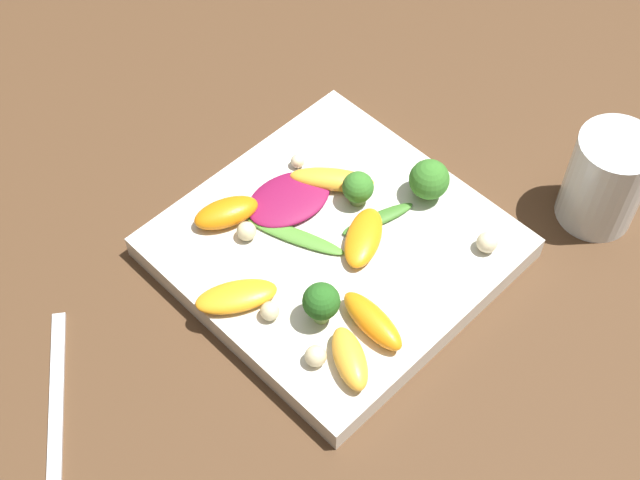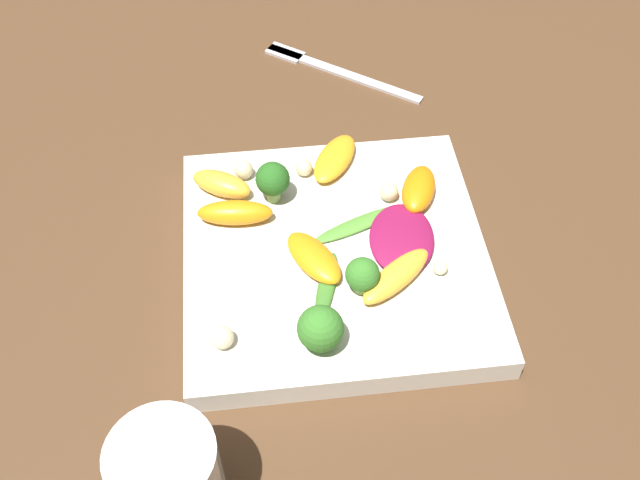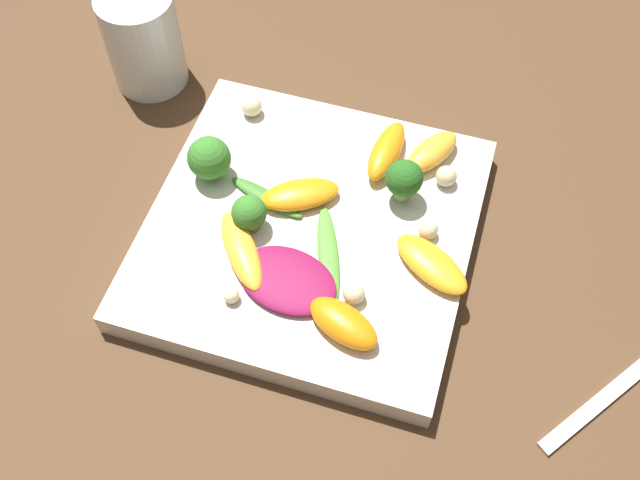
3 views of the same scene
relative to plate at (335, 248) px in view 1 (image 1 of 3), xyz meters
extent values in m
plane|color=#4C331E|center=(0.00, 0.00, -0.01)|extent=(2.40, 2.40, 0.00)
cube|color=silver|center=(0.00, 0.00, 0.00)|extent=(0.26, 0.26, 0.02)
cylinder|color=white|center=(0.20, -0.13, 0.04)|extent=(0.07, 0.07, 0.09)
cube|color=silver|center=(-0.27, 0.04, -0.01)|extent=(0.12, 0.16, 0.01)
ellipsoid|color=maroon|center=(0.00, 0.06, 0.02)|extent=(0.09, 0.07, 0.01)
ellipsoid|color=#FCAD33|center=(0.04, 0.04, 0.02)|extent=(0.07, 0.07, 0.02)
ellipsoid|color=orange|center=(-0.05, 0.08, 0.02)|extent=(0.06, 0.05, 0.02)
ellipsoid|color=orange|center=(0.01, -0.02, 0.02)|extent=(0.07, 0.06, 0.02)
ellipsoid|color=#FCAD33|center=(-0.08, -0.09, 0.02)|extent=(0.05, 0.06, 0.02)
ellipsoid|color=orange|center=(-0.10, 0.01, 0.02)|extent=(0.07, 0.06, 0.01)
ellipsoid|color=orange|center=(-0.04, -0.08, 0.02)|extent=(0.03, 0.07, 0.02)
cylinder|color=#7A9E51|center=(0.09, -0.02, 0.02)|extent=(0.01, 0.01, 0.01)
sphere|color=#387A28|center=(0.09, -0.02, 0.03)|extent=(0.04, 0.04, 0.04)
cylinder|color=#7A9E51|center=(0.04, 0.02, 0.02)|extent=(0.01, 0.01, 0.01)
sphere|color=#387A28|center=(0.04, 0.02, 0.03)|extent=(0.03, 0.03, 0.03)
cylinder|color=#84AD5B|center=(-0.06, -0.05, 0.02)|extent=(0.01, 0.01, 0.02)
sphere|color=#26601E|center=(-0.06, -0.05, 0.04)|extent=(0.03, 0.03, 0.03)
ellipsoid|color=#518E33|center=(-0.02, 0.03, 0.01)|extent=(0.05, 0.09, 0.01)
ellipsoid|color=#3D7528|center=(0.04, -0.01, 0.01)|extent=(0.07, 0.03, 0.01)
sphere|color=beige|center=(0.04, 0.08, 0.02)|extent=(0.01, 0.01, 0.01)
sphere|color=beige|center=(0.09, -0.10, 0.02)|extent=(0.02, 0.02, 0.02)
sphere|color=beige|center=(-0.09, -0.02, 0.02)|extent=(0.02, 0.02, 0.02)
sphere|color=beige|center=(-0.10, -0.07, 0.02)|extent=(0.02, 0.02, 0.02)
sphere|color=beige|center=(-0.05, 0.06, 0.02)|extent=(0.02, 0.02, 0.02)
camera|label=1|loc=(-0.33, -0.31, 0.63)|focal=50.00mm
camera|label=2|loc=(0.40, -0.06, 0.51)|focal=42.00mm
camera|label=3|loc=(-0.11, 0.32, 0.51)|focal=42.00mm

